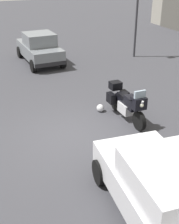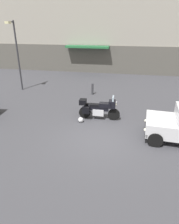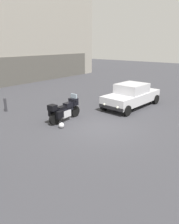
{
  "view_description": "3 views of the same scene",
  "coord_description": "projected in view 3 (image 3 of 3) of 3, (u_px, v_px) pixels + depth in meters",
  "views": [
    {
      "loc": [
        7.76,
        -2.68,
        4.94
      ],
      "look_at": [
        0.11,
        0.43,
        0.81
      ],
      "focal_mm": 47.71,
      "sensor_mm": 36.0,
      "label": 1
    },
    {
      "loc": [
        1.03,
        -8.1,
        4.9
      ],
      "look_at": [
        -0.7,
        0.85,
        0.9
      ],
      "focal_mm": 32.63,
      "sensor_mm": 36.0,
      "label": 2
    },
    {
      "loc": [
        -8.19,
        -5.82,
        4.02
      ],
      "look_at": [
        -0.44,
        0.33,
        0.84
      ],
      "focal_mm": 34.18,
      "sensor_mm": 36.0,
      "label": 3
    }
  ],
  "objects": [
    {
      "name": "bollard_curbside",
      "position": [
        5.0,
        104.0,
        13.14
      ],
      "size": [
        0.16,
        0.16,
        0.88
      ],
      "color": "#333338",
      "rests_on": "ground"
    },
    {
      "name": "car_sedan_far",
      "position": [
        132.0,
        95.0,
        13.98
      ],
      "size": [
        4.67,
        2.22,
        1.56
      ],
      "rotation": [
        0.0,
        0.0,
        3.06
      ],
      "color": "silver",
      "rests_on": "ground"
    },
    {
      "name": "ground_plane",
      "position": [
        100.0,
        127.0,
        10.78
      ],
      "size": [
        80.0,
        80.0,
        0.0
      ],
      "primitive_type": "plane",
      "color": "#38383D"
    },
    {
      "name": "helmet",
      "position": [
        61.0,
        125.0,
        10.62
      ],
      "size": [
        0.28,
        0.28,
        0.28
      ],
      "primitive_type": "sphere",
      "color": "silver",
      "rests_on": "ground"
    },
    {
      "name": "motorcycle",
      "position": [
        65.0,
        110.0,
        11.48
      ],
      "size": [
        2.26,
        0.77,
        1.36
      ],
      "rotation": [
        0.0,
        0.0,
        0.02
      ],
      "color": "black",
      "rests_on": "ground"
    }
  ]
}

